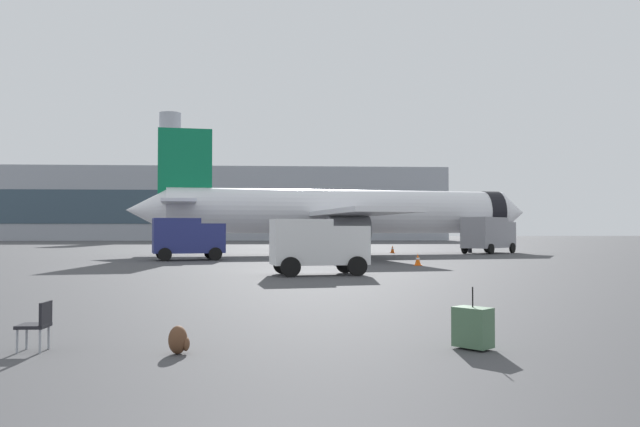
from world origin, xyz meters
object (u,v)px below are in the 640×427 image
at_px(service_truck, 188,237).
at_px(traveller_backpack, 179,340).
at_px(airplane_at_gate, 340,212).
at_px(fuel_truck, 488,233).
at_px(rolling_suitcase, 473,327).
at_px(safety_cone_mid, 392,249).
at_px(cargo_van, 318,244).
at_px(gate_chair, 38,323).
at_px(safety_cone_near, 418,260).

distance_m(service_truck, traveller_backpack, 33.69).
xyz_separation_m(airplane_at_gate, service_truck, (-11.60, -10.72, -2.05)).
bearing_deg(fuel_truck, rolling_suitcase, -108.69).
relative_size(airplane_at_gate, traveller_backpack, 74.39).
bearing_deg(rolling_suitcase, safety_cone_mid, 81.77).
bearing_deg(traveller_backpack, cargo_van, 79.52).
bearing_deg(gate_chair, cargo_van, 71.93).
height_order(fuel_truck, safety_cone_near, fuel_truck).
distance_m(safety_cone_near, safety_cone_mid, 19.96).
xyz_separation_m(fuel_truck, gate_chair, (-22.65, -44.18, -1.27)).
height_order(service_truck, fuel_truck, fuel_truck).
xyz_separation_m(service_truck, fuel_truck, (24.92, 11.24, 0.16)).
height_order(service_truck, safety_cone_near, service_truck).
relative_size(fuel_truck, safety_cone_near, 8.37).
bearing_deg(traveller_backpack, safety_cone_mid, 75.63).
bearing_deg(rolling_suitcase, safety_cone_near, 79.87).
height_order(airplane_at_gate, rolling_suitcase, airplane_at_gate).
distance_m(safety_cone_near, gate_chair, 28.32).
distance_m(cargo_van, safety_cone_mid, 28.56).
relative_size(cargo_van, rolling_suitcase, 4.24).
relative_size(rolling_suitcase, traveller_backpack, 2.29).
bearing_deg(airplane_at_gate, safety_cone_mid, 19.68).
xyz_separation_m(service_truck, rolling_suitcase, (9.89, -33.21, -1.22)).
bearing_deg(traveller_backpack, safety_cone_near, 69.41).
relative_size(airplane_at_gate, service_truck, 6.87).
bearing_deg(fuel_truck, gate_chair, -117.15).
distance_m(service_truck, gate_chair, 33.04).
xyz_separation_m(service_truck, safety_cone_near, (14.50, -7.40, -1.26)).
height_order(safety_cone_near, gate_chair, gate_chair).
distance_m(airplane_at_gate, safety_cone_near, 18.64).
height_order(safety_cone_near, rolling_suitcase, rolling_suitcase).
distance_m(fuel_truck, cargo_van, 30.98).
bearing_deg(fuel_truck, traveller_backpack, -114.34).
distance_m(safety_cone_mid, rolling_suitcase, 46.16).
bearing_deg(safety_cone_mid, service_truck, -142.91).
bearing_deg(safety_cone_near, safety_cone_mid, 84.27).
bearing_deg(rolling_suitcase, service_truck, 106.58).
xyz_separation_m(safety_cone_near, safety_cone_mid, (1.99, 19.86, -0.01)).
relative_size(fuel_truck, safety_cone_mid, 8.62).
xyz_separation_m(fuel_truck, traveller_backpack, (-20.16, -44.56, -1.54)).
xyz_separation_m(safety_cone_near, gate_chair, (-12.23, -25.55, 0.15)).
bearing_deg(gate_chair, fuel_truck, 62.85).
relative_size(traveller_backpack, gate_chair, 0.56).
distance_m(service_truck, fuel_truck, 27.34).
bearing_deg(fuel_truck, cargo_van, -122.71).
bearing_deg(service_truck, gate_chair, -86.06).
bearing_deg(safety_cone_mid, cargo_van, -106.94).
distance_m(airplane_at_gate, fuel_truck, 13.47).
xyz_separation_m(rolling_suitcase, gate_chair, (-7.62, 0.27, 0.11)).
xyz_separation_m(airplane_at_gate, cargo_van, (-3.42, -25.54, -2.21)).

